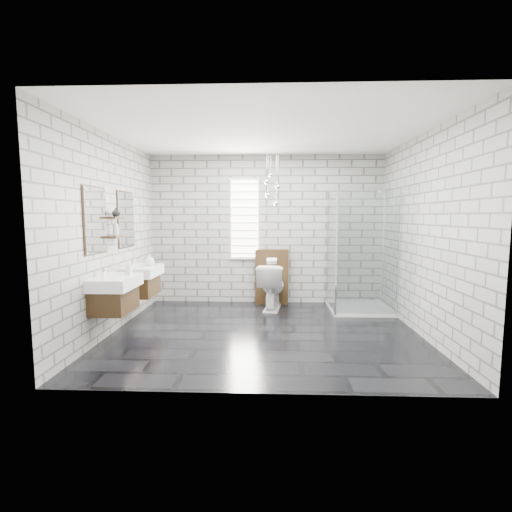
# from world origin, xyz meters

# --- Properties ---
(floor) EXTENTS (4.20, 3.60, 0.02)m
(floor) POSITION_xyz_m (0.00, 0.00, -0.01)
(floor) COLOR black
(floor) RESTS_ON ground
(ceiling) EXTENTS (4.20, 3.60, 0.02)m
(ceiling) POSITION_xyz_m (0.00, 0.00, 2.71)
(ceiling) COLOR white
(ceiling) RESTS_ON wall_back
(wall_back) EXTENTS (4.20, 0.02, 2.70)m
(wall_back) POSITION_xyz_m (0.00, 1.81, 1.35)
(wall_back) COLOR #A0A09B
(wall_back) RESTS_ON floor
(wall_front) EXTENTS (4.20, 0.02, 2.70)m
(wall_front) POSITION_xyz_m (0.00, -1.81, 1.35)
(wall_front) COLOR #A0A09B
(wall_front) RESTS_ON floor
(wall_left) EXTENTS (0.02, 3.60, 2.70)m
(wall_left) POSITION_xyz_m (-2.11, 0.00, 1.35)
(wall_left) COLOR #A0A09B
(wall_left) RESTS_ON floor
(wall_right) EXTENTS (0.02, 3.60, 2.70)m
(wall_right) POSITION_xyz_m (2.11, 0.00, 1.35)
(wall_right) COLOR #A0A09B
(wall_right) RESTS_ON floor
(vanity_left) EXTENTS (0.47, 0.70, 1.57)m
(vanity_left) POSITION_xyz_m (-1.91, -0.50, 0.76)
(vanity_left) COLOR #3B2712
(vanity_left) RESTS_ON wall_left
(vanity_right) EXTENTS (0.47, 0.70, 1.57)m
(vanity_right) POSITION_xyz_m (-1.91, 0.47, 0.76)
(vanity_right) COLOR #3B2712
(vanity_right) RESTS_ON wall_left
(shelf_lower) EXTENTS (0.14, 0.30, 0.03)m
(shelf_lower) POSITION_xyz_m (-2.03, -0.05, 1.32)
(shelf_lower) COLOR #3B2712
(shelf_lower) RESTS_ON wall_left
(shelf_upper) EXTENTS (0.14, 0.30, 0.03)m
(shelf_upper) POSITION_xyz_m (-2.03, -0.05, 1.58)
(shelf_upper) COLOR #3B2712
(shelf_upper) RESTS_ON wall_left
(window) EXTENTS (0.56, 0.05, 1.48)m
(window) POSITION_xyz_m (-0.40, 1.78, 1.55)
(window) COLOR white
(window) RESTS_ON wall_back
(cistern_panel) EXTENTS (0.60, 0.20, 1.00)m
(cistern_panel) POSITION_xyz_m (0.10, 1.70, 0.50)
(cistern_panel) COLOR #3B2712
(cistern_panel) RESTS_ON floor
(flush_plate) EXTENTS (0.18, 0.01, 0.12)m
(flush_plate) POSITION_xyz_m (0.10, 1.60, 0.80)
(flush_plate) COLOR silver
(flush_plate) RESTS_ON cistern_panel
(shower_enclosure) EXTENTS (1.00, 1.00, 2.03)m
(shower_enclosure) POSITION_xyz_m (1.50, 1.18, 0.50)
(shower_enclosure) COLOR white
(shower_enclosure) RESTS_ON floor
(pendant_cluster) EXTENTS (0.28, 0.26, 0.93)m
(pendant_cluster) POSITION_xyz_m (0.10, 1.38, 2.08)
(pendant_cluster) COLOR silver
(pendant_cluster) RESTS_ON ceiling
(toilet) EXTENTS (0.54, 0.82, 0.79)m
(toilet) POSITION_xyz_m (0.10, 1.30, 0.39)
(toilet) COLOR white
(toilet) RESTS_ON floor
(soap_bottle_a) EXTENTS (0.08, 0.08, 0.16)m
(soap_bottle_a) POSITION_xyz_m (-1.77, -0.30, 0.93)
(soap_bottle_a) COLOR #B2B2B2
(soap_bottle_a) RESTS_ON vanity_left
(soap_bottle_b) EXTENTS (0.16, 0.16, 0.18)m
(soap_bottle_b) POSITION_xyz_m (-1.77, 0.54, 0.94)
(soap_bottle_b) COLOR #B2B2B2
(soap_bottle_b) RESTS_ON vanity_right
(soap_bottle_c) EXTENTS (0.10, 0.10, 0.22)m
(soap_bottle_c) POSITION_xyz_m (-2.02, -0.07, 1.44)
(soap_bottle_c) COLOR #B2B2B2
(soap_bottle_c) RESTS_ON shelf_lower
(vase) EXTENTS (0.14, 0.14, 0.12)m
(vase) POSITION_xyz_m (-2.02, -0.03, 1.65)
(vase) COLOR #B2B2B2
(vase) RESTS_ON shelf_upper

